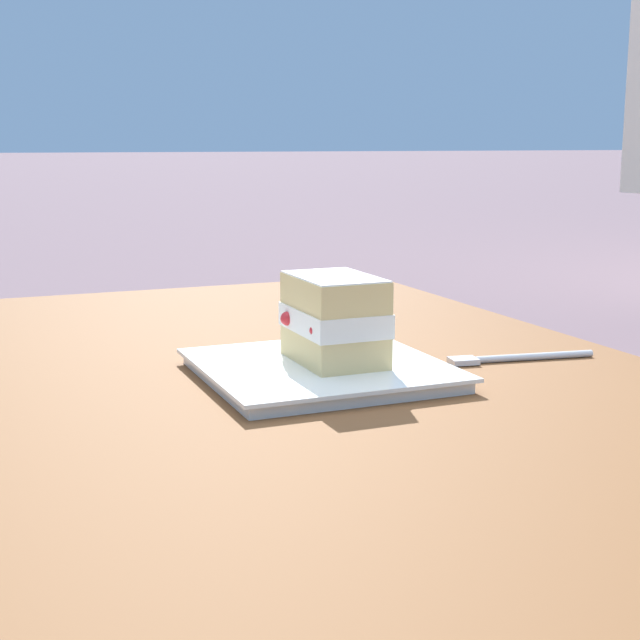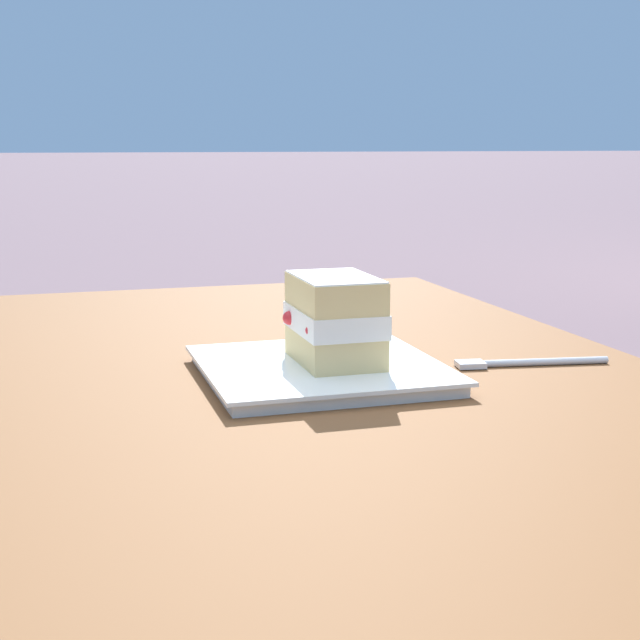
{
  "view_description": "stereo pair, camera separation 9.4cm",
  "coord_description": "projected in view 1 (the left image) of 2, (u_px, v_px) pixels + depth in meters",
  "views": [
    {
      "loc": [
        0.81,
        -0.19,
        0.93
      ],
      "look_at": [
        -0.04,
        0.16,
        0.75
      ],
      "focal_mm": 51.92,
      "sensor_mm": 36.0,
      "label": 1
    },
    {
      "loc": [
        0.85,
        -0.1,
        0.93
      ],
      "look_at": [
        -0.04,
        0.16,
        0.75
      ],
      "focal_mm": 51.92,
      "sensor_mm": 36.0,
      "label": 2
    }
  ],
  "objects": [
    {
      "name": "dessert_plate",
      "position": [
        320.0,
        370.0,
        0.95
      ],
      "size": [
        0.24,
        0.24,
        0.02
      ],
      "color": "white",
      "rests_on": "patio_table"
    },
    {
      "name": "cake_slice",
      "position": [
        334.0,
        319.0,
        0.95
      ],
      "size": [
        0.12,
        0.09,
        0.09
      ],
      "color": "#E0C17A",
      "rests_on": "dessert_plate"
    },
    {
      "name": "dessert_fork",
      "position": [
        512.0,
        358.0,
        1.02
      ],
      "size": [
        0.04,
        0.17,
        0.01
      ],
      "color": "silver",
      "rests_on": "patio_table"
    },
    {
      "name": "patio_table",
      "position": [
        178.0,
        488.0,
        0.87
      ],
      "size": [
        1.36,
        1.07,
        0.69
      ],
      "color": "brown",
      "rests_on": "ground"
    }
  ]
}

